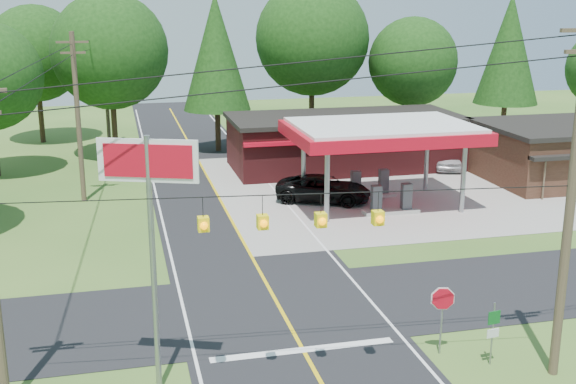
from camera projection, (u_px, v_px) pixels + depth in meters
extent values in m
plane|color=#345D20|center=(280.00, 309.00, 28.32)|extent=(120.00, 120.00, 0.00)
cube|color=black|center=(280.00, 308.00, 28.32)|extent=(8.00, 120.00, 0.02)
cube|color=black|center=(280.00, 308.00, 28.31)|extent=(70.00, 7.00, 0.02)
cube|color=yellow|center=(280.00, 308.00, 28.31)|extent=(0.15, 110.00, 0.00)
cylinder|color=gray|center=(327.00, 185.00, 38.76)|extent=(0.28, 0.28, 4.20)
cylinder|color=gray|center=(304.00, 165.00, 43.46)|extent=(0.28, 0.28, 4.20)
cylinder|color=gray|center=(463.00, 177.00, 40.56)|extent=(0.28, 0.28, 4.20)
cylinder|color=gray|center=(427.00, 158.00, 45.26)|extent=(0.28, 0.28, 4.20)
cube|color=red|center=(382.00, 132.00, 41.43)|extent=(10.60, 7.40, 0.70)
cube|color=white|center=(382.00, 126.00, 41.33)|extent=(10.00, 7.00, 0.25)
cube|color=#9E9B93|center=(391.00, 211.00, 40.83)|extent=(3.20, 0.90, 0.22)
cube|color=#3F3F44|center=(376.00, 198.00, 40.42)|extent=(0.55, 0.45, 1.50)
cube|color=#3F3F44|center=(406.00, 196.00, 40.82)|extent=(0.55, 0.45, 1.50)
cube|color=#9E9B93|center=(369.00, 195.00, 44.21)|extent=(3.20, 0.90, 0.22)
cube|color=#3F3F44|center=(356.00, 183.00, 43.80)|extent=(0.55, 0.45, 1.50)
cube|color=#3F3F44|center=(384.00, 181.00, 44.20)|extent=(0.55, 0.45, 1.50)
cube|color=#4D1618|center=(344.00, 143.00, 51.72)|extent=(16.00, 7.00, 3.50)
cube|color=black|center=(345.00, 117.00, 51.23)|extent=(16.40, 7.40, 0.30)
cube|color=red|center=(361.00, 140.00, 48.09)|extent=(16.00, 0.50, 0.25)
cylinder|color=#473828|center=(570.00, 203.00, 21.94)|extent=(0.30, 0.30, 11.50)
cylinder|color=#473828|center=(78.00, 119.00, 42.13)|extent=(0.30, 0.30, 10.00)
cube|color=#473828|center=(72.00, 42.00, 41.00)|extent=(1.80, 0.12, 0.12)
cube|color=#473828|center=(73.00, 53.00, 41.15)|extent=(1.40, 0.12, 0.12)
cylinder|color=#473828|center=(106.00, 88.00, 58.51)|extent=(0.30, 0.30, 9.50)
cube|color=yellow|center=(203.00, 224.00, 20.74)|extent=(0.32, 0.32, 0.42)
cube|color=yellow|center=(263.00, 222.00, 20.94)|extent=(0.32, 0.32, 0.42)
cube|color=yellow|center=(321.00, 220.00, 21.13)|extent=(0.32, 0.32, 0.42)
cube|color=yellow|center=(378.00, 218.00, 21.33)|extent=(0.32, 0.32, 0.42)
cylinder|color=#332316|center=(115.00, 128.00, 54.55)|extent=(0.44, 0.44, 4.68)
sphere|color=#13340E|center=(110.00, 51.00, 53.07)|extent=(8.58, 8.58, 8.58)
cylinder|color=#332316|center=(218.00, 124.00, 57.33)|extent=(0.44, 0.44, 4.32)
cone|color=#13340E|center=(216.00, 52.00, 55.87)|extent=(5.28, 5.28, 9.00)
cylinder|color=#332316|center=(311.00, 114.00, 59.98)|extent=(0.44, 0.44, 5.04)
sphere|color=#13340E|center=(312.00, 38.00, 58.38)|extent=(9.24, 9.24, 9.24)
cylinder|color=#332316|center=(410.00, 121.00, 60.04)|extent=(0.44, 0.44, 3.96)
sphere|color=#13340E|center=(413.00, 62.00, 58.79)|extent=(7.26, 7.26, 7.26)
cylinder|color=#332316|center=(504.00, 117.00, 60.85)|extent=(0.44, 0.44, 4.32)
cone|color=#13340E|center=(509.00, 49.00, 59.39)|extent=(5.28, 5.28, 9.00)
cylinder|color=#332316|center=(41.00, 117.00, 60.76)|extent=(0.44, 0.44, 4.32)
sphere|color=#13340E|center=(35.00, 53.00, 59.39)|extent=(7.92, 7.92, 7.92)
imported|color=black|center=(324.00, 189.00, 43.08)|extent=(7.51, 7.51, 1.57)
imported|color=silver|center=(446.00, 157.00, 51.67)|extent=(5.84, 5.84, 1.58)
cylinder|color=gray|center=(153.00, 268.00, 21.46)|extent=(0.18, 0.18, 8.02)
cube|color=white|center=(148.00, 161.00, 20.61)|extent=(2.82, 1.13, 1.26)
cube|color=red|center=(148.00, 161.00, 20.56)|extent=(2.47, 0.98, 0.97)
cylinder|color=gray|center=(441.00, 322.00, 24.44)|extent=(0.07, 0.07, 2.33)
cylinder|color=gray|center=(492.00, 334.00, 23.70)|extent=(0.06, 0.06, 2.23)
cube|color=#0C591E|center=(494.00, 318.00, 23.51)|extent=(0.45, 0.09, 0.46)
cube|color=white|center=(493.00, 333.00, 23.65)|extent=(0.45, 0.09, 0.30)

